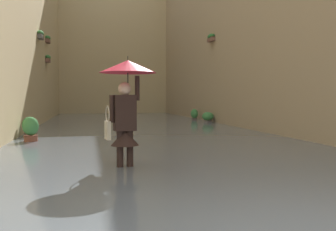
{
  "coord_description": "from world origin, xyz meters",
  "views": [
    {
      "loc": [
        1.95,
        2.39,
        1.44
      ],
      "look_at": [
        0.53,
        -4.22,
        1.1
      ],
      "focal_mm": 39.77,
      "sensor_mm": 36.0,
      "label": 1
    }
  ],
  "objects": [
    {
      "name": "building_facade_left",
      "position": [
        -4.96,
        -13.15,
        5.6
      ],
      "size": [
        2.04,
        30.31,
        11.2
      ],
      "color": "tan",
      "rests_on": "ground_plane"
    },
    {
      "name": "building_facade_right",
      "position": [
        4.96,
        -13.15,
        5.17
      ],
      "size": [
        2.04,
        30.31,
        10.34
      ],
      "color": "tan",
      "rests_on": "ground_plane"
    },
    {
      "name": "potted_plant_near_right",
      "position": [
        3.53,
        -8.54,
        0.47
      ],
      "size": [
        0.43,
        0.43,
        0.89
      ],
      "color": "brown",
      "rests_on": "ground_plane"
    },
    {
      "name": "potted_plant_mid_left",
      "position": [
        -3.74,
        -14.87,
        0.42
      ],
      "size": [
        0.56,
        0.56,
        0.71
      ],
      "color": "#66605B",
      "rests_on": "ground_plane"
    },
    {
      "name": "person_wading",
      "position": [
        1.29,
        -4.18,
        1.5
      ],
      "size": [
        1.01,
        1.01,
        2.16
      ],
      "color": "#2D2319",
      "rests_on": "ground_plane"
    },
    {
      "name": "building_facade_far",
      "position": [
        0.0,
        -27.21,
        6.47
      ],
      "size": [
        11.73,
        1.8,
        12.94
      ],
      "primitive_type": "cube",
      "color": "tan",
      "rests_on": "ground_plane"
    },
    {
      "name": "flood_water",
      "position": [
        0.0,
        -13.16,
        0.1
      ],
      "size": [
        8.93,
        32.31,
        0.21
      ],
      "primitive_type": "cube",
      "color": "slate",
      "rests_on": "ground_plane"
    },
    {
      "name": "ground_plane",
      "position": [
        0.0,
        -13.16,
        0.0
      ],
      "size": [
        65.78,
        65.78,
        0.0
      ],
      "primitive_type": "plane",
      "color": "slate"
    },
    {
      "name": "potted_plant_mid_right",
      "position": [
        3.75,
        -9.8,
        0.48
      ],
      "size": [
        0.44,
        0.44,
        0.83
      ],
      "color": "brown",
      "rests_on": "ground_plane"
    },
    {
      "name": "potted_plant_far_left",
      "position": [
        -3.69,
        -17.04,
        0.45
      ],
      "size": [
        0.4,
        0.4,
        0.79
      ],
      "color": "#66605B",
      "rests_on": "ground_plane"
    }
  ]
}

